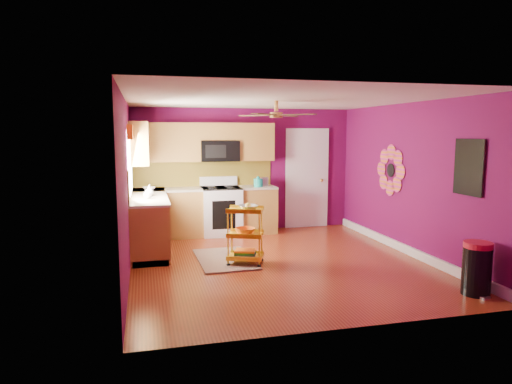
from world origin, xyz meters
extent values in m
plane|color=maroon|center=(0.00, 0.00, 0.00)|extent=(5.00, 5.00, 0.00)
cube|color=#630B46|center=(0.00, 2.50, 1.25)|extent=(4.50, 0.04, 2.50)
cube|color=#630B46|center=(0.00, -2.50, 1.25)|extent=(4.50, 0.04, 2.50)
cube|color=#630B46|center=(-2.25, 0.00, 1.25)|extent=(0.04, 5.00, 2.50)
cube|color=#630B46|center=(2.25, 0.00, 1.25)|extent=(0.04, 5.00, 2.50)
cube|color=silver|center=(0.00, 0.00, 2.50)|extent=(4.50, 5.00, 0.04)
cube|color=white|center=(2.22, 0.00, 0.07)|extent=(0.05, 4.90, 0.14)
cube|color=olive|center=(-1.95, 1.35, 0.45)|extent=(0.60, 2.30, 0.90)
cube|color=olive|center=(-0.85, 2.20, 0.45)|extent=(2.80, 0.60, 0.90)
cube|color=beige|center=(-1.95, 1.35, 0.92)|extent=(0.63, 2.30, 0.04)
cube|color=beige|center=(-0.85, 2.20, 0.92)|extent=(2.80, 0.63, 0.04)
cube|color=black|center=(-1.95, 1.35, 0.05)|extent=(0.54, 2.30, 0.10)
cube|color=black|center=(-0.85, 2.20, 0.05)|extent=(2.80, 0.54, 0.10)
cube|color=white|center=(-0.55, 2.17, 0.46)|extent=(0.76, 0.66, 0.92)
cube|color=black|center=(-0.55, 2.17, 0.93)|extent=(0.76, 0.62, 0.03)
cube|color=white|center=(-0.55, 2.45, 1.04)|extent=(0.76, 0.06, 0.18)
cube|color=black|center=(-0.55, 1.84, 0.45)|extent=(0.45, 0.02, 0.55)
cube|color=olive|center=(-1.59, 2.33, 1.83)|extent=(1.32, 0.33, 0.75)
cube|color=olive|center=(0.19, 2.33, 1.83)|extent=(0.72, 0.33, 0.75)
cube|color=olive|center=(-0.55, 2.33, 2.03)|extent=(0.76, 0.33, 0.34)
cube|color=olive|center=(-2.08, 1.85, 1.83)|extent=(0.33, 1.30, 0.75)
cube|color=black|center=(-0.55, 2.30, 1.65)|extent=(0.76, 0.38, 0.40)
cube|color=brown|center=(-0.85, 2.49, 1.20)|extent=(2.80, 0.01, 0.51)
cube|color=brown|center=(-2.24, 1.35, 1.20)|extent=(0.01, 2.30, 0.51)
cube|color=white|center=(-2.23, 1.05, 1.55)|extent=(0.03, 1.20, 1.00)
cube|color=orange|center=(-2.20, 1.05, 2.02)|extent=(0.08, 1.35, 0.22)
cube|color=white|center=(1.35, 2.48, 1.02)|extent=(0.85, 0.04, 2.05)
cube|color=white|center=(1.35, 2.46, 1.02)|extent=(0.95, 0.02, 2.15)
sphere|color=#BF8C3F|center=(1.67, 2.42, 1.00)|extent=(0.07, 0.07, 0.07)
cylinder|color=black|center=(2.23, 0.60, 1.35)|extent=(0.01, 0.24, 0.24)
cube|color=#1CB89F|center=(2.23, -1.40, 1.55)|extent=(0.03, 0.52, 0.72)
cube|color=black|center=(2.21, -1.40, 1.55)|extent=(0.01, 0.56, 0.76)
cylinder|color=#BF8C3F|center=(0.00, 0.20, 2.42)|extent=(0.06, 0.06, 0.16)
cylinder|color=#BF8C3F|center=(0.00, 0.20, 2.28)|extent=(0.20, 0.20, 0.08)
cube|color=#4C2D19|center=(0.27, 0.47, 2.28)|extent=(0.47, 0.47, 0.01)
cube|color=#4C2D19|center=(-0.27, 0.47, 2.28)|extent=(0.47, 0.47, 0.01)
cube|color=#4C2D19|center=(-0.27, -0.07, 2.28)|extent=(0.47, 0.47, 0.01)
cube|color=#4C2D19|center=(0.27, -0.07, 2.28)|extent=(0.47, 0.47, 0.01)
cube|color=black|center=(-0.80, 0.34, 0.01)|extent=(0.88, 1.40, 0.02)
cylinder|color=yellow|center=(-0.82, -0.05, 0.45)|extent=(0.02, 0.02, 0.82)
cylinder|color=yellow|center=(-0.38, -0.22, 0.45)|extent=(0.02, 0.02, 0.82)
cylinder|color=yellow|center=(-0.70, 0.25, 0.45)|extent=(0.02, 0.02, 0.82)
cylinder|color=yellow|center=(-0.26, 0.08, 0.45)|extent=(0.02, 0.02, 0.82)
sphere|color=black|center=(-0.82, -0.05, 0.03)|extent=(0.06, 0.06, 0.06)
sphere|color=black|center=(-0.38, -0.22, 0.03)|extent=(0.06, 0.06, 0.06)
sphere|color=black|center=(-0.70, 0.25, 0.03)|extent=(0.06, 0.06, 0.06)
sphere|color=black|center=(-0.26, 0.08, 0.03)|extent=(0.06, 0.06, 0.06)
cube|color=yellow|center=(-0.54, 0.01, 0.84)|extent=(0.63, 0.55, 0.03)
cube|color=yellow|center=(-0.54, 0.01, 0.46)|extent=(0.63, 0.55, 0.03)
cube|color=yellow|center=(-0.54, 0.01, 0.12)|extent=(0.63, 0.55, 0.03)
imported|color=beige|center=(-0.49, 0.00, 0.89)|extent=(0.38, 0.38, 0.07)
sphere|color=yellow|center=(-0.49, 0.00, 0.91)|extent=(0.10, 0.10, 0.10)
imported|color=orange|center=(-0.54, 0.01, 0.52)|extent=(0.39, 0.39, 0.09)
cube|color=navy|center=(-0.54, 0.01, 0.15)|extent=(0.37, 0.33, 0.04)
cube|color=#267233|center=(-0.54, 0.01, 0.19)|extent=(0.37, 0.33, 0.03)
cube|color=orange|center=(-0.54, 0.01, 0.22)|extent=(0.37, 0.33, 0.03)
cylinder|color=black|center=(1.98, -1.96, 0.30)|extent=(0.42, 0.42, 0.60)
cylinder|color=#B0192C|center=(1.98, -1.96, 0.63)|extent=(0.35, 0.35, 0.07)
cube|color=beige|center=(1.98, -2.13, 0.01)|extent=(0.13, 0.09, 0.03)
cylinder|color=teal|center=(0.20, 2.12, 1.02)|extent=(0.18, 0.18, 0.16)
sphere|color=teal|center=(0.20, 2.12, 1.12)|extent=(0.06, 0.06, 0.06)
cube|color=beige|center=(0.29, 2.19, 1.03)|extent=(0.22, 0.15, 0.18)
imported|color=#EA3F72|center=(-1.92, 1.34, 1.03)|extent=(0.09, 0.09, 0.19)
imported|color=white|center=(-1.93, 1.22, 1.03)|extent=(0.14, 0.14, 0.18)
imported|color=white|center=(-1.92, 2.08, 0.97)|extent=(0.25, 0.25, 0.06)
imported|color=white|center=(-1.96, 0.95, 0.99)|extent=(0.13, 0.13, 0.11)
camera|label=1|loc=(-2.01, -6.63, 2.01)|focal=32.00mm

